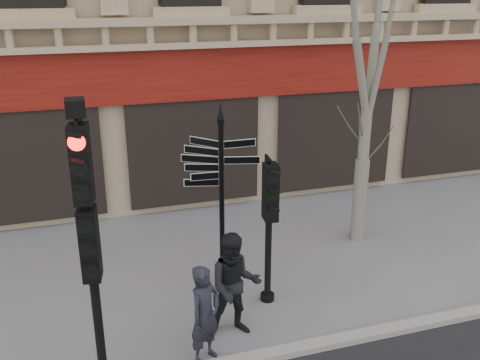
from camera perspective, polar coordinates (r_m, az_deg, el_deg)
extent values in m
plane|color=slate|center=(10.18, 1.71, -13.51)|extent=(80.00, 80.00, 0.00)
cube|color=gray|center=(9.08, 4.74, -17.82)|extent=(80.00, 0.25, 0.12)
cube|color=#5C1009|center=(13.34, -5.13, 11.25)|extent=(28.00, 0.25, 1.30)
cube|color=tan|center=(13.00, -5.03, 15.34)|extent=(28.00, 0.35, 0.74)
cylinder|color=black|center=(10.32, -1.96, -2.76)|extent=(0.10, 0.10, 3.25)
cylinder|color=black|center=(11.02, -1.86, -10.21)|extent=(0.25, 0.25, 0.14)
cone|color=black|center=(9.75, -2.09, 7.45)|extent=(0.11, 0.11, 0.32)
cylinder|color=black|center=(7.87, -15.54, -8.43)|extent=(0.13, 0.13, 3.94)
cube|color=black|center=(7.73, -15.75, -6.42)|extent=(0.52, 0.41, 1.07)
cube|color=black|center=(7.31, -16.60, 1.76)|extent=(0.52, 0.41, 1.07)
sphere|color=#FF0C05|center=(7.23, -16.82, 3.91)|extent=(0.22, 0.22, 0.22)
cube|color=black|center=(7.12, -17.18, 7.39)|extent=(0.30, 0.35, 0.22)
cylinder|color=black|center=(9.76, 3.06, -5.84)|extent=(0.13, 0.13, 2.74)
cylinder|color=black|center=(10.39, 2.93, -12.27)|extent=(0.28, 0.28, 0.15)
cube|color=black|center=(9.42, 3.16, -1.19)|extent=(0.49, 0.38, 1.04)
cylinder|color=gray|center=(12.58, 12.62, -2.13)|extent=(0.32, 0.32, 1.96)
cylinder|color=gray|center=(12.10, 13.16, 4.51)|extent=(0.25, 0.25, 1.24)
imported|color=black|center=(8.54, -3.75, -14.17)|extent=(0.72, 0.68, 1.66)
imported|color=black|center=(9.05, -0.57, -11.19)|extent=(1.00, 0.84, 1.86)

